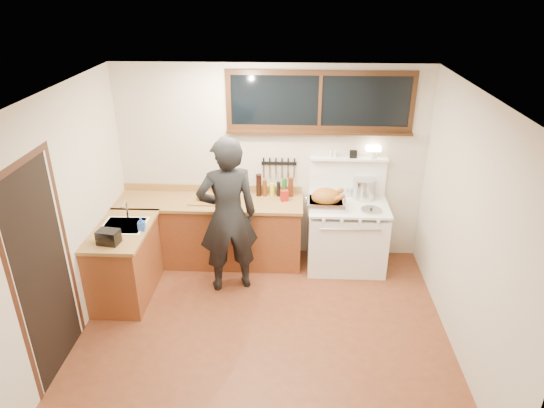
{
  "coord_description": "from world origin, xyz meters",
  "views": [
    {
      "loc": [
        0.29,
        -4.21,
        3.55
      ],
      "look_at": [
        0.05,
        0.85,
        1.15
      ],
      "focal_mm": 32.0,
      "sensor_mm": 36.0,
      "label": 1
    }
  ],
  "objects_px": {
    "cutting_board": "(206,197)",
    "roast_turkey": "(326,200)",
    "man": "(228,216)",
    "vintage_stove": "(346,234)"
  },
  "relations": [
    {
      "from": "vintage_stove",
      "to": "cutting_board",
      "type": "xyz_separation_m",
      "value": [
        -1.83,
        0.01,
        0.49
      ]
    },
    {
      "from": "vintage_stove",
      "to": "roast_turkey",
      "type": "height_order",
      "value": "vintage_stove"
    },
    {
      "from": "vintage_stove",
      "to": "man",
      "type": "distance_m",
      "value": 1.66
    },
    {
      "from": "vintage_stove",
      "to": "man",
      "type": "bearing_deg",
      "value": -159.38
    },
    {
      "from": "man",
      "to": "cutting_board",
      "type": "distance_m",
      "value": 0.67
    },
    {
      "from": "cutting_board",
      "to": "roast_turkey",
      "type": "bearing_deg",
      "value": -4.01
    },
    {
      "from": "vintage_stove",
      "to": "man",
      "type": "height_order",
      "value": "man"
    },
    {
      "from": "vintage_stove",
      "to": "cutting_board",
      "type": "relative_size",
      "value": 3.71
    },
    {
      "from": "cutting_board",
      "to": "roast_turkey",
      "type": "xyz_separation_m",
      "value": [
        1.54,
        -0.11,
        0.05
      ]
    },
    {
      "from": "cutting_board",
      "to": "roast_turkey",
      "type": "height_order",
      "value": "roast_turkey"
    }
  ]
}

